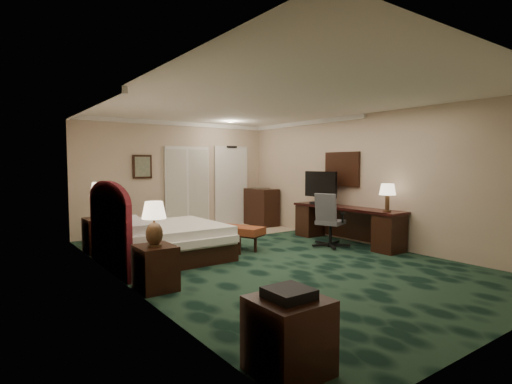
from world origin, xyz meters
TOP-DOWN VIEW (x-y plane):
  - floor at (0.00, 0.00)m, footprint 5.00×7.50m
  - ceiling at (0.00, 0.00)m, footprint 5.00×7.50m
  - wall_back at (0.00, 3.75)m, footprint 5.00×0.00m
  - wall_front at (0.00, -3.75)m, footprint 5.00×0.00m
  - wall_left at (-2.50, 0.00)m, footprint 0.00×7.50m
  - wall_right at (2.50, 0.00)m, footprint 0.00×7.50m
  - crown_molding at (0.00, 0.00)m, footprint 5.00×7.50m
  - tile_patch at (0.90, 2.90)m, footprint 3.20×1.70m
  - headboard at (-2.44, 1.00)m, footprint 0.12×2.00m
  - entry_door at (1.55, 3.72)m, footprint 1.02×0.06m
  - closet_doors at (0.25, 3.71)m, footprint 1.20×0.06m
  - wall_art at (-0.90, 3.71)m, footprint 0.45×0.06m
  - wall_mirror at (2.46, 0.60)m, footprint 0.05×0.95m
  - bed at (-1.45, 1.11)m, footprint 1.90×1.76m
  - nightstand_near at (-2.24, -0.42)m, footprint 0.47×0.54m
  - nightstand_far at (-2.23, 2.43)m, footprint 0.51×0.58m
  - lamp_near at (-2.27, -0.48)m, footprint 0.33×0.33m
  - lamp_far at (-2.21, 2.37)m, footprint 0.40×0.40m
  - bed_bench at (-0.04, 1.20)m, footprint 0.95×1.41m
  - side_table at (-2.19, -3.06)m, footprint 0.56×0.56m
  - desk at (2.19, 0.24)m, footprint 0.57×2.66m
  - tv at (2.14, 0.94)m, footprint 0.09×0.94m
  - desk_lamp at (2.18, -0.79)m, footprint 0.35×0.35m
  - desk_chair at (1.66, 0.16)m, footprint 0.79×0.77m
  - minibar at (2.19, 3.20)m, footprint 0.52×0.94m

SIDE VIEW (x-z plane):
  - floor at x=0.00m, z-range 0.00..0.00m
  - tile_patch at x=0.90m, z-range 0.00..0.01m
  - bed_bench at x=-0.04m, z-range 0.00..0.45m
  - nightstand_near at x=-2.24m, z-range 0.00..0.59m
  - bed at x=-1.45m, z-range 0.00..0.60m
  - side_table at x=-2.19m, z-range 0.00..0.60m
  - nightstand_far at x=-2.23m, z-range 0.00..0.64m
  - desk at x=2.19m, z-range 0.00..0.77m
  - minibar at x=2.19m, z-range 0.00..1.00m
  - desk_chair at x=1.66m, z-range 0.00..1.09m
  - headboard at x=-2.44m, z-range 0.00..1.40m
  - lamp_near at x=-2.27m, z-range 0.59..1.18m
  - lamp_far at x=-2.21m, z-range 0.64..1.32m
  - desk_lamp at x=2.18m, z-range 0.77..1.30m
  - entry_door at x=1.55m, z-range -0.04..2.14m
  - closet_doors at x=0.25m, z-range 0.00..2.10m
  - tv at x=2.14m, z-range 0.77..1.50m
  - wall_back at x=0.00m, z-range 0.00..2.70m
  - wall_front at x=0.00m, z-range 0.00..2.70m
  - wall_left at x=-2.50m, z-range 0.00..2.70m
  - wall_right at x=2.50m, z-range 0.00..2.70m
  - wall_mirror at x=2.46m, z-range 1.18..1.93m
  - wall_art at x=-0.90m, z-range 1.33..1.88m
  - crown_molding at x=0.00m, z-range 2.60..2.70m
  - ceiling at x=0.00m, z-range 2.70..2.70m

